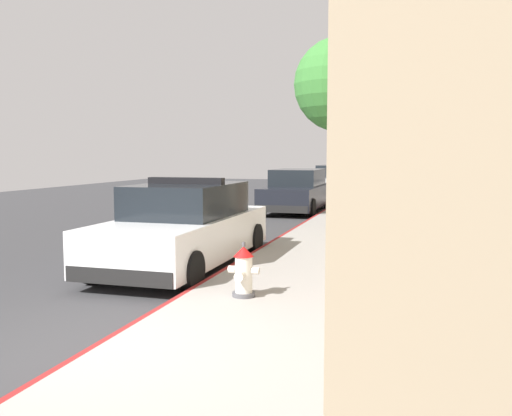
{
  "coord_description": "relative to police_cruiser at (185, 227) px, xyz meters",
  "views": [
    {
      "loc": [
        3.12,
        -4.87,
        2.12
      ],
      "look_at": [
        -0.13,
        6.1,
        1.0
      ],
      "focal_mm": 38.79,
      "sensor_mm": 36.0,
      "label": 1
    }
  ],
  "objects": [
    {
      "name": "street_tree",
      "position": [
        2.19,
        5.12,
        3.14
      ],
      "size": [
        2.47,
        2.47,
        5.0
      ],
      "color": "brown",
      "rests_on": "sidewalk_pavement"
    },
    {
      "name": "ground_plane",
      "position": [
        -3.49,
        5.37,
        -0.84
      ],
      "size": [
        29.53,
        60.0,
        0.2
      ],
      "primitive_type": "cube",
      "color": "#353538"
    },
    {
      "name": "curb_painted_edge",
      "position": [
        1.05,
        5.37,
        -0.67
      ],
      "size": [
        0.08,
        60.0,
        0.16
      ],
      "primitive_type": "cube",
      "color": "maroon",
      "rests_on": "ground"
    },
    {
      "name": "police_cruiser",
      "position": [
        0.0,
        0.0,
        0.0
      ],
      "size": [
        1.94,
        4.84,
        1.68
      ],
      "color": "white",
      "rests_on": "ground"
    },
    {
      "name": "fire_hydrant",
      "position": [
        1.92,
        -2.38,
        -0.24
      ],
      "size": [
        0.44,
        0.4,
        0.76
      ],
      "color": "#4C4C51",
      "rests_on": "sidewalk_pavement"
    },
    {
      "name": "parked_car_silver_ahead",
      "position": [
        -0.1,
        10.41,
        -0.0
      ],
      "size": [
        1.94,
        4.84,
        1.56
      ],
      "color": "black",
      "rests_on": "ground"
    },
    {
      "name": "sidewalk_pavement",
      "position": [
        2.51,
        5.37,
        -0.67
      ],
      "size": [
        2.86,
        60.0,
        0.16
      ],
      "primitive_type": "cube",
      "color": "gray",
      "rests_on": "ground"
    },
    {
      "name": "parked_car_dark_far",
      "position": [
        0.15,
        18.33,
        -0.0
      ],
      "size": [
        1.94,
        4.84,
        1.56
      ],
      "color": "#B2B5BA",
      "rests_on": "ground"
    }
  ]
}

